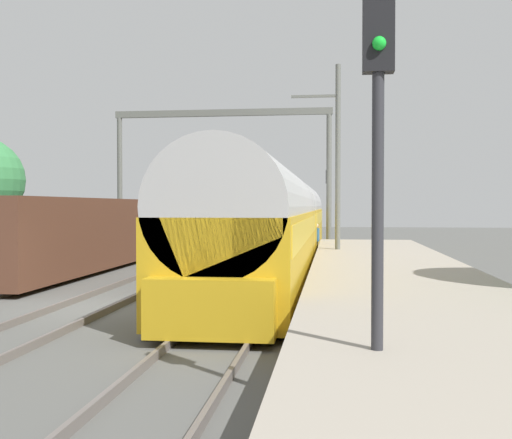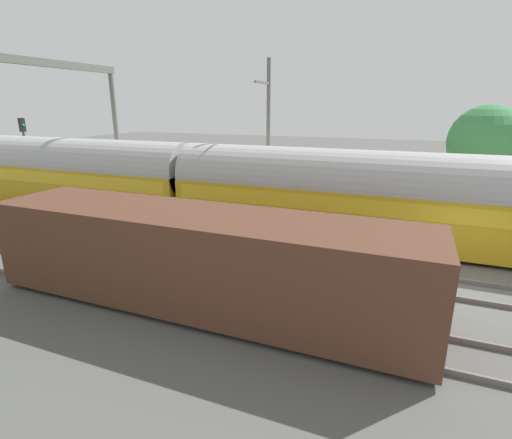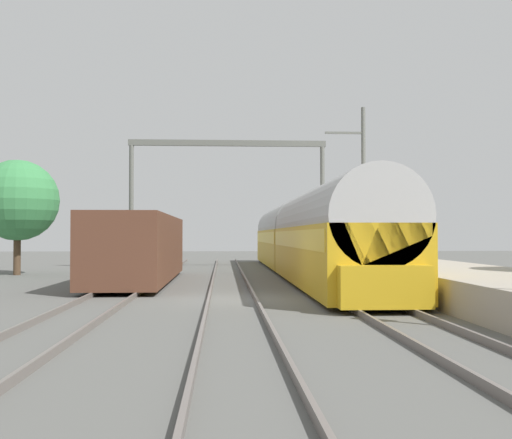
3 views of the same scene
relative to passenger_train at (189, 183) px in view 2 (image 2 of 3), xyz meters
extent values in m
plane|color=#585854|center=(-3.85, -12.38, -1.97)|extent=(120.00, 120.00, 0.00)
cube|color=#675F5B|center=(-8.41, -12.38, -1.89)|extent=(0.08, 60.00, 0.16)
cube|color=#675F5B|center=(-6.97, -12.38, -1.89)|extent=(0.08, 60.00, 0.16)
cube|color=#675F5B|center=(-4.56, -12.38, -1.89)|extent=(0.08, 60.00, 0.16)
cube|color=#675F5B|center=(-3.13, -12.38, -1.89)|extent=(0.08, 60.00, 0.16)
cube|color=#675F5B|center=(-0.72, -12.38, -1.89)|extent=(0.08, 60.00, 0.16)
cube|color=#675F5B|center=(0.72, -12.38, -1.89)|extent=(0.08, 60.00, 0.16)
cube|color=#A39989|center=(3.82, -10.38, -1.52)|extent=(4.40, 28.00, 0.90)
cube|color=gold|center=(0.00, -8.13, -0.71)|extent=(2.90, 16.00, 2.20)
cube|color=gold|center=(0.00, -8.13, -0.08)|extent=(2.93, 15.36, 0.64)
cylinder|color=#AAAAAA|center=(0.00, -8.13, 0.59)|extent=(2.84, 16.00, 2.84)
cube|color=gold|center=(0.00, 8.22, -0.71)|extent=(2.90, 16.00, 2.20)
cube|color=gold|center=(0.00, 8.22, -0.08)|extent=(2.93, 15.36, 0.64)
cylinder|color=#AAAAAA|center=(0.00, 8.22, 0.59)|extent=(2.84, 16.00, 2.84)
cube|color=#563323|center=(-7.69, -5.02, -0.46)|extent=(2.80, 13.00, 2.70)
cube|color=black|center=(-7.69, -5.02, -1.76)|extent=(2.52, 11.96, 0.10)
cylinder|color=black|center=(1.41, 2.61, -1.55)|extent=(0.21, 0.21, 0.85)
cube|color=#285684|center=(1.41, 2.61, -0.80)|extent=(0.31, 0.44, 0.64)
sphere|color=tan|center=(1.41, 2.61, -0.36)|extent=(0.24, 0.24, 0.24)
cylinder|color=#2D2D33|center=(1.92, 13.85, 0.05)|extent=(0.14, 0.14, 4.05)
cube|color=black|center=(1.92, 13.85, 2.53)|extent=(0.36, 0.20, 0.90)
sphere|color=#19D133|center=(1.92, 13.73, 2.53)|extent=(0.16, 0.16, 0.16)
cylinder|color=#60635C|center=(2.00, 6.11, 1.78)|extent=(0.28, 0.28, 7.50)
cube|color=#60635C|center=(-3.85, 6.11, 5.71)|extent=(12.09, 0.24, 0.36)
cylinder|color=#60635C|center=(2.40, -3.40, 2.03)|extent=(0.20, 0.20, 8.00)
cube|color=#60635C|center=(1.50, -3.40, 4.83)|extent=(1.80, 0.10, 0.10)
cylinder|color=#4C3826|center=(8.74, -14.19, -0.85)|extent=(0.36, 0.36, 2.24)
sphere|color=#3A8548|center=(8.74, -14.19, 1.80)|extent=(4.09, 4.09, 4.09)
camera|label=1|loc=(2.22, -27.29, 0.61)|focal=43.21mm
camera|label=2|loc=(-16.79, -10.46, 3.79)|focal=27.22mm
camera|label=3|loc=(-4.14, -32.14, 0.06)|focal=43.94mm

